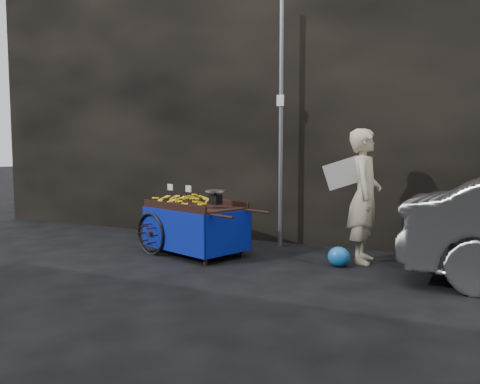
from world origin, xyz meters
The scene contains 6 objects.
ground centered at (0.00, 0.00, 0.00)m, with size 80.00×80.00×0.00m, color black.
building_wall centered at (0.39, 2.60, 2.50)m, with size 13.50×2.00×5.00m.
street_pole centered at (0.30, 1.30, 2.01)m, with size 0.12×0.10×4.00m.
banana_cart centered at (-0.70, 0.17, 0.67)m, with size 2.18×1.47×1.09m.
vendor centered at (1.77, 0.76, 0.95)m, with size 0.80×0.74×1.90m.
plastic_bag centered at (1.52, 0.34, 0.14)m, with size 0.31×0.25×0.28m, color blue.
Camera 1 is at (3.04, -5.93, 1.58)m, focal length 35.00 mm.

